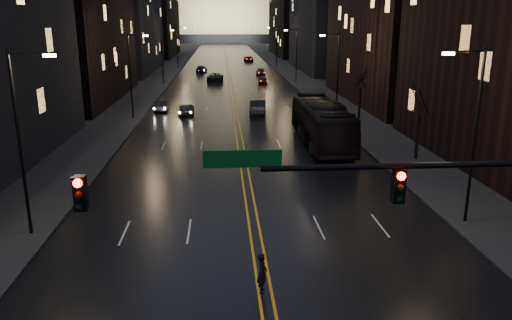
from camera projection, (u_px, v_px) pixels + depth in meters
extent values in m
cube|color=black|center=(226.00, 58.00, 140.54)|extent=(20.00, 320.00, 0.02)
cube|color=black|center=(176.00, 58.00, 139.58)|extent=(8.00, 320.00, 0.16)
cube|color=black|center=(275.00, 58.00, 141.47)|extent=(8.00, 320.00, 0.16)
cube|color=orange|center=(226.00, 58.00, 140.54)|extent=(0.62, 320.00, 0.01)
cube|color=black|center=(123.00, 22.00, 99.93)|extent=(12.00, 34.00, 20.00)
cube|color=black|center=(153.00, 14.00, 145.49)|extent=(12.00, 40.00, 24.00)
cube|color=black|center=(330.00, 6.00, 101.95)|extent=(12.00, 34.00, 26.00)
cube|color=black|center=(295.00, 18.00, 148.60)|extent=(12.00, 40.00, 22.00)
cube|color=black|center=(223.00, 37.00, 255.27)|extent=(90.00, 50.00, 4.00)
cube|color=#DBC57E|center=(223.00, 9.00, 251.50)|extent=(80.00, 36.00, 24.00)
cylinder|color=black|center=(468.00, 165.00, 14.36)|extent=(12.00, 0.18, 0.18)
cube|color=black|center=(80.00, 193.00, 13.78)|extent=(0.35, 0.30, 1.00)
cube|color=black|center=(398.00, 186.00, 14.39)|extent=(0.35, 0.30, 1.00)
sphere|color=#FF0705|center=(77.00, 183.00, 13.52)|extent=(0.24, 0.24, 0.24)
sphere|color=#FF0705|center=(402.00, 176.00, 14.12)|extent=(0.24, 0.24, 0.24)
cube|color=#053F14|center=(243.00, 159.00, 13.84)|extent=(2.20, 0.06, 0.50)
cylinder|color=black|center=(475.00, 139.00, 24.80)|extent=(0.16, 0.16, 9.00)
cylinder|color=black|center=(467.00, 51.00, 23.58)|extent=(1.80, 0.10, 0.10)
cube|color=#FFD799|center=(448.00, 54.00, 23.55)|extent=(0.50, 0.25, 0.15)
cylinder|color=black|center=(20.00, 147.00, 23.31)|extent=(0.16, 0.16, 9.00)
cylinder|color=black|center=(29.00, 53.00, 22.22)|extent=(1.80, 0.10, 0.10)
cube|color=#FFD799|center=(49.00, 55.00, 22.30)|extent=(0.50, 0.25, 0.15)
cylinder|color=black|center=(338.00, 76.00, 53.62)|extent=(0.16, 0.16, 9.00)
cylinder|color=black|center=(331.00, 34.00, 52.40)|extent=(1.80, 0.10, 0.10)
cube|color=#FFD799|center=(323.00, 35.00, 52.36)|extent=(0.50, 0.25, 0.15)
cylinder|color=black|center=(130.00, 77.00, 52.13)|extent=(0.16, 0.16, 9.00)
cylinder|color=black|center=(136.00, 35.00, 51.03)|extent=(1.80, 0.10, 0.10)
cube|color=#FFD799|center=(145.00, 36.00, 51.12)|extent=(0.50, 0.25, 0.15)
cylinder|color=black|center=(296.00, 56.00, 82.44)|extent=(0.16, 0.16, 9.00)
cylinder|color=black|center=(291.00, 30.00, 81.22)|extent=(1.80, 0.10, 0.10)
cube|color=#FFD799|center=(286.00, 30.00, 81.18)|extent=(0.50, 0.25, 0.15)
cylinder|color=black|center=(162.00, 57.00, 80.95)|extent=(0.16, 0.16, 9.00)
cylinder|color=black|center=(166.00, 30.00, 79.85)|extent=(1.80, 0.10, 0.10)
cube|color=#FFD799|center=(172.00, 30.00, 79.94)|extent=(0.50, 0.25, 0.15)
cylinder|color=black|center=(277.00, 47.00, 111.25)|extent=(0.16, 0.16, 9.00)
cylinder|color=black|center=(273.00, 27.00, 110.03)|extent=(1.80, 0.10, 0.10)
cube|color=#FFD799|center=(269.00, 28.00, 110.00)|extent=(0.50, 0.25, 0.15)
cylinder|color=black|center=(177.00, 47.00, 109.77)|extent=(0.16, 0.16, 9.00)
cylinder|color=black|center=(181.00, 27.00, 108.67)|extent=(1.80, 0.10, 0.10)
cube|color=#FFD799|center=(185.00, 28.00, 108.76)|extent=(0.50, 0.25, 0.15)
cylinder|color=black|center=(417.00, 138.00, 37.20)|extent=(0.24, 0.24, 3.50)
cylinder|color=black|center=(359.00, 104.00, 52.57)|extent=(0.24, 0.24, 3.50)
imported|color=black|center=(322.00, 123.00, 42.21)|extent=(3.15, 13.40, 3.73)
imported|color=black|center=(186.00, 109.00, 55.63)|extent=(1.85, 4.27, 1.44)
imported|color=black|center=(161.00, 106.00, 57.88)|extent=(1.64, 4.21, 1.36)
imported|color=black|center=(215.00, 77.00, 86.23)|extent=(2.92, 5.80, 1.57)
imported|color=black|center=(201.00, 69.00, 101.37)|extent=(2.28, 4.91, 1.39)
imported|color=black|center=(258.00, 108.00, 55.66)|extent=(2.16, 5.07, 1.62)
imported|color=black|center=(263.00, 80.00, 82.57)|extent=(1.85, 3.91, 1.29)
imported|color=black|center=(261.00, 72.00, 95.82)|extent=(2.09, 4.54, 1.29)
imported|color=black|center=(248.00, 59.00, 128.58)|extent=(2.35, 5.06, 1.40)
imported|color=black|center=(262.00, 273.00, 19.24)|extent=(0.46, 0.64, 1.64)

